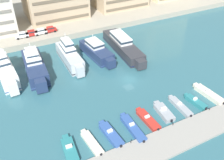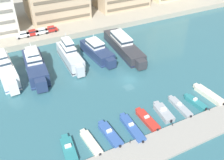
% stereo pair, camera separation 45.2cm
% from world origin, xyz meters
% --- Properties ---
extents(ground_plane, '(400.00, 400.00, 0.00)m').
position_xyz_m(ground_plane, '(0.00, 0.00, 0.00)').
color(ground_plane, '#336670').
extents(quay_promenade, '(180.00, 70.00, 1.90)m').
position_xyz_m(quay_promenade, '(0.00, 63.18, 0.95)').
color(quay_promenade, '#ADA38E').
rests_on(quay_promenade, ground).
extents(pier_dock, '(120.00, 6.17, 0.53)m').
position_xyz_m(pier_dock, '(0.00, -20.91, 0.26)').
color(pier_dock, '#9E998E').
rests_on(pier_dock, ground).
extents(yacht_white_far_left, '(4.72, 17.10, 8.55)m').
position_xyz_m(yacht_white_far_left, '(-27.43, 14.80, 2.52)').
color(yacht_white_far_left, white).
rests_on(yacht_white_far_left, ground).
extents(yacht_navy_left, '(5.73, 18.26, 7.95)m').
position_xyz_m(yacht_navy_left, '(-20.35, 13.58, 2.29)').
color(yacht_navy_left, navy).
rests_on(yacht_navy_left, ground).
extents(yacht_silver_mid_left, '(3.91, 16.74, 8.22)m').
position_xyz_m(yacht_silver_mid_left, '(-10.55, 14.61, 2.33)').
color(yacht_silver_mid_left, silver).
rests_on(yacht_silver_mid_left, ground).
extents(yacht_navy_center_left, '(5.75, 16.13, 6.25)m').
position_xyz_m(yacht_navy_center_left, '(-2.49, 14.32, 1.78)').
color(yacht_navy_center_left, navy).
rests_on(yacht_navy_center_left, ground).
extents(yacht_charcoal_center, '(5.86, 23.01, 6.37)m').
position_xyz_m(yacht_charcoal_center, '(5.84, 13.79, 1.82)').
color(yacht_charcoal_center, '#333338').
rests_on(yacht_charcoal_center, ground).
extents(motorboat_teal_far_left, '(2.63, 6.85, 1.26)m').
position_xyz_m(motorboat_teal_far_left, '(-20.91, -14.23, 0.43)').
color(motorboat_teal_far_left, teal).
rests_on(motorboat_teal_far_left, ground).
extents(motorboat_cream_left, '(2.29, 7.24, 0.80)m').
position_xyz_m(motorboat_cream_left, '(-16.71, -14.65, 0.35)').
color(motorboat_cream_left, beige).
rests_on(motorboat_cream_left, ground).
extents(motorboat_blue_mid_left, '(2.43, 7.59, 1.43)m').
position_xyz_m(motorboat_blue_mid_left, '(-12.67, -14.55, 0.51)').
color(motorboat_blue_mid_left, '#33569E').
rests_on(motorboat_blue_mid_left, ground).
extents(motorboat_blue_center_left, '(1.88, 8.55, 1.36)m').
position_xyz_m(motorboat_blue_center_left, '(-8.05, -15.03, 0.49)').
color(motorboat_blue_center_left, '#33569E').
rests_on(motorboat_blue_center_left, ground).
extents(motorboat_red_center, '(2.09, 7.35, 1.14)m').
position_xyz_m(motorboat_red_center, '(-4.01, -14.35, 0.41)').
color(motorboat_red_center, red).
rests_on(motorboat_red_center, ground).
extents(motorboat_grey_center_right, '(2.66, 6.55, 1.58)m').
position_xyz_m(motorboat_grey_center_right, '(0.16, -14.12, 0.55)').
color(motorboat_grey_center_right, '#9EA3A8').
rests_on(motorboat_grey_center_right, ground).
extents(motorboat_grey_mid_right, '(1.84, 7.55, 1.30)m').
position_xyz_m(motorboat_grey_mid_right, '(4.51, -14.26, 0.45)').
color(motorboat_grey_mid_right, '#9EA3A8').
rests_on(motorboat_grey_mid_right, ground).
extents(motorboat_teal_right, '(2.11, 6.19, 1.47)m').
position_xyz_m(motorboat_teal_right, '(8.50, -14.72, 0.51)').
color(motorboat_teal_right, teal).
rests_on(motorboat_teal_right, ground).
extents(motorboat_cream_far_right, '(2.55, 8.69, 1.50)m').
position_xyz_m(motorboat_cream_far_right, '(13.07, -14.06, 0.56)').
color(motorboat_cream_far_right, beige).
rests_on(motorboat_cream_far_right, ground).
extents(car_white_far_left, '(4.13, 1.98, 1.80)m').
position_xyz_m(car_white_far_left, '(-19.89, 32.63, 2.87)').
color(car_white_far_left, white).
rests_on(car_white_far_left, quay_promenade).
extents(car_red_left, '(4.12, 1.96, 1.80)m').
position_xyz_m(car_red_left, '(-16.97, 32.64, 2.87)').
color(car_red_left, red).
rests_on(car_red_left, quay_promenade).
extents(car_white_mid_left, '(4.14, 2.00, 1.80)m').
position_xyz_m(car_white_mid_left, '(-13.99, 32.55, 2.87)').
color(car_white_mid_left, white).
rests_on(car_white_mid_left, quay_promenade).
extents(car_red_center_left, '(4.12, 1.96, 1.80)m').
position_xyz_m(car_red_center_left, '(-10.85, 32.71, 2.87)').
color(car_red_center_left, red).
rests_on(car_red_center_left, quay_promenade).
extents(bollard_west, '(0.20, 0.20, 0.61)m').
position_xyz_m(bollard_west, '(-10.28, -18.08, 0.85)').
color(bollard_west, '#2D2D33').
rests_on(bollard_west, pier_dock).
extents(bollard_west_mid, '(0.20, 0.20, 0.61)m').
position_xyz_m(bollard_west_mid, '(-0.49, -18.08, 0.85)').
color(bollard_west_mid, '#2D2D33').
rests_on(bollard_west_mid, pier_dock).
extents(bollard_east_mid, '(0.20, 0.20, 0.61)m').
position_xyz_m(bollard_east_mid, '(9.31, -18.08, 0.85)').
color(bollard_east_mid, '#2D2D33').
rests_on(bollard_east_mid, pier_dock).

